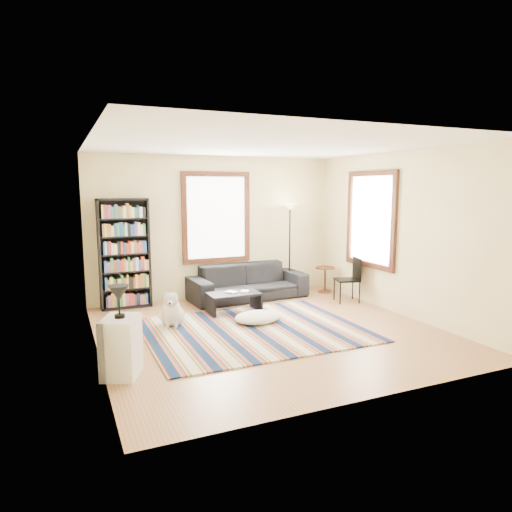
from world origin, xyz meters
name	(u,v)px	position (x,y,z in m)	size (l,w,h in m)	color
floor	(269,334)	(0.00, 0.00, -0.05)	(5.00, 5.00, 0.10)	#A16A49
ceiling	(270,141)	(0.00, 0.00, 2.85)	(5.00, 5.00, 0.10)	white
wall_back	(215,227)	(0.00, 2.55, 1.40)	(5.00, 0.10, 2.80)	#F0E7A1
wall_front	(379,268)	(0.00, -2.55, 1.40)	(5.00, 0.10, 2.80)	#F0E7A1
wall_left	(89,250)	(-2.55, 0.00, 1.40)	(0.10, 5.00, 2.80)	#F0E7A1
wall_right	(403,234)	(2.55, 0.00, 1.40)	(0.10, 5.00, 2.80)	#F0E7A1
window_back	(216,218)	(0.00, 2.47, 1.60)	(1.20, 0.06, 1.60)	white
window_right	(371,219)	(2.47, 0.80, 1.60)	(0.06, 1.20, 1.60)	white
rug	(254,330)	(-0.21, 0.11, 0.01)	(3.27, 2.62, 0.02)	#0B1D3B
sofa	(248,282)	(0.50, 2.05, 0.34)	(0.91, 2.32, 0.68)	black
bookshelf	(124,254)	(-1.81, 2.32, 1.00)	(0.90, 0.30, 2.00)	black
coffee_table	(234,303)	(-0.13, 1.18, 0.18)	(0.90, 0.50, 0.36)	black
book_a	(228,293)	(-0.23, 1.18, 0.37)	(0.21, 0.16, 0.02)	beige
book_b	(241,291)	(0.02, 1.23, 0.37)	(0.14, 0.19, 0.01)	beige
floor_cushion	(258,317)	(0.01, 0.45, 0.10)	(0.77, 0.58, 0.19)	beige
floor_lamp	(290,249)	(1.48, 2.15, 0.93)	(0.30, 0.30, 1.86)	black
side_table	(325,280)	(2.20, 1.91, 0.27)	(0.40, 0.40, 0.54)	#402310
folding_chair	(347,280)	(2.15, 1.05, 0.43)	(0.42, 0.40, 0.86)	black
white_cabinet	(121,347)	(-2.30, -0.83, 0.35)	(0.38, 0.50, 0.70)	silver
table_lamp	(119,302)	(-2.30, -0.83, 0.89)	(0.24, 0.24, 0.38)	black
dog	(172,308)	(-1.30, 0.86, 0.29)	(0.41, 0.58, 0.58)	silver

